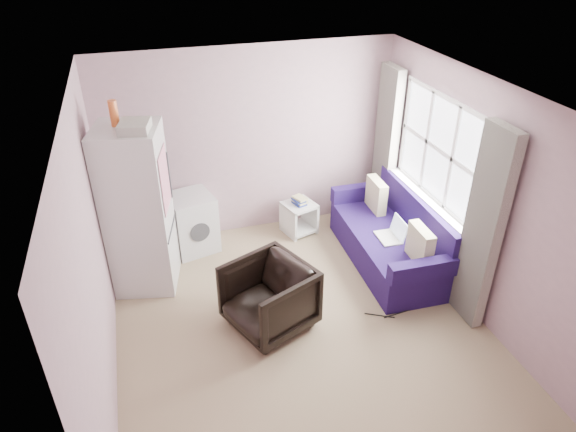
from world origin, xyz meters
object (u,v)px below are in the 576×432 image
Objects in this scene: armchair at (269,295)px; washing_machine at (192,222)px; fridge at (138,210)px; side_table at (299,216)px; sofa at (394,239)px.

armchair is 1.80m from washing_machine.
fridge is at bearing -151.17° from washing_machine.
sofa is at bearing -47.19° from side_table.
sofa reaches higher than side_table.
armchair is at bearing -85.15° from washing_machine.
sofa is (0.92, -1.00, 0.07)m from side_table.
sofa is at bearing 87.88° from armchair.
fridge is at bearing -165.33° from side_table.
fridge reaches higher than armchair.
armchair is at bearing -117.50° from side_table.
sofa reaches higher than armchair.
washing_machine reaches higher than side_table.
washing_machine is 1.42× the size of side_table.
armchair reaches higher than side_table.
side_table is (1.44, -0.02, -0.15)m from washing_machine.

